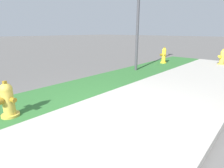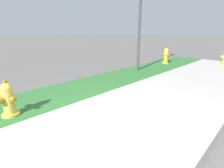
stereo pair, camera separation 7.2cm
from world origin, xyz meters
name	(u,v)px [view 2 (the right image)]	position (x,y,z in m)	size (l,w,h in m)	color
ground_plane	(111,126)	(0.00, 0.00, 0.00)	(120.00, 120.00, 0.00)	#5B5956
sidewalk_pavement	(111,125)	(0.00, 0.00, 0.01)	(18.00, 2.54, 0.01)	#ADA89E
grass_verge	(51,96)	(0.00, 2.10, 0.00)	(18.00, 1.65, 0.01)	#2D662D
street_curb	(192,161)	(0.00, -1.35, 0.06)	(18.00, 0.16, 0.12)	#ADA89E
fire_hydrant_by_grass_verge	(166,56)	(6.32, 2.24, 0.39)	(0.34, 0.35, 0.80)	yellow
fire_hydrant_far_end	(8,99)	(-1.07, 1.69, 0.34)	(0.38, 0.40, 0.70)	gold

